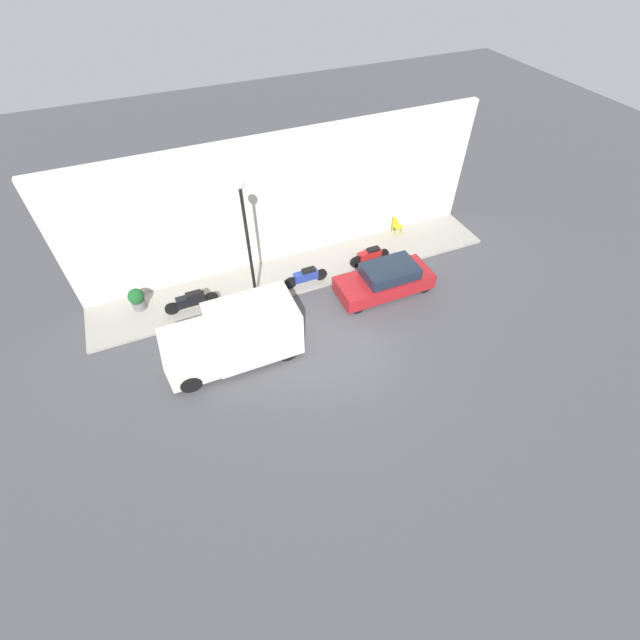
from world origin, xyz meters
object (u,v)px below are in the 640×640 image
object	(u,v)px
potted_plant	(137,299)
cafe_chair	(397,225)
motorcycle_black	(191,300)
parked_car	(386,280)
delivery_van	(234,336)
motorcycle_red	(370,255)
streetlamp	(246,226)
motorcycle_blue	(306,276)

from	to	relation	value
potted_plant	cafe_chair	bearing A→B (deg)	-88.10
motorcycle_black	parked_car	bearing A→B (deg)	-104.51
potted_plant	parked_car	bearing A→B (deg)	-106.53
delivery_van	potted_plant	world-z (taller)	delivery_van
parked_car	motorcycle_red	size ratio (longest dim) A/B	2.11
motorcycle_black	streetlamp	world-z (taller)	streetlamp
delivery_van	cafe_chair	distance (m)	9.98
streetlamp	motorcycle_black	bearing A→B (deg)	80.67
motorcycle_red	motorcycle_black	xyz separation A→B (m)	(0.21, 7.86, 0.01)
motorcycle_red	delivery_van	bearing A→B (deg)	111.76
motorcycle_red	motorcycle_black	bearing A→B (deg)	88.48
motorcycle_black	delivery_van	bearing A→B (deg)	-161.06
parked_car	motorcycle_black	distance (m)	7.89
motorcycle_black	streetlamp	xyz separation A→B (m)	(-0.41, -2.50, 3.09)
motorcycle_red	parked_car	bearing A→B (deg)	172.91
motorcycle_blue	delivery_van	bearing A→B (deg)	124.49
streetlamp	potted_plant	size ratio (longest dim) A/B	5.72
potted_plant	streetlamp	bearing A→B (deg)	-106.05
motorcycle_blue	streetlamp	world-z (taller)	streetlamp
motorcycle_black	streetlamp	size ratio (longest dim) A/B	0.40
motorcycle_blue	potted_plant	world-z (taller)	potted_plant
delivery_van	streetlamp	size ratio (longest dim) A/B	0.88
streetlamp	potted_plant	distance (m)	5.55
motorcycle_red	potted_plant	bearing A→B (deg)	83.71
parked_car	cafe_chair	world-z (taller)	parked_car
parked_car	cafe_chair	size ratio (longest dim) A/B	4.32
motorcycle_red	cafe_chair	bearing A→B (deg)	-55.92
delivery_van	motorcycle_black	bearing A→B (deg)	18.94
motorcycle_red	motorcycle_blue	size ratio (longest dim) A/B	0.98
delivery_van	motorcycle_black	distance (m)	3.15
delivery_van	motorcycle_red	size ratio (longest dim) A/B	2.48
parked_car	streetlamp	bearing A→B (deg)	73.05
potted_plant	delivery_van	bearing A→B (deg)	-142.07
motorcycle_red	potted_plant	distance (m)	9.88
cafe_chair	motorcycle_black	bearing A→B (deg)	97.22
streetlamp	potted_plant	world-z (taller)	streetlamp
motorcycle_blue	streetlamp	distance (m)	3.82
streetlamp	cafe_chair	distance (m)	8.29
potted_plant	cafe_chair	size ratio (longest dim) A/B	1.00
parked_car	motorcycle_red	distance (m)	1.78
motorcycle_blue	cafe_chair	distance (m)	5.57
motorcycle_black	potted_plant	xyz separation A→B (m)	(0.87, 1.96, 0.06)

